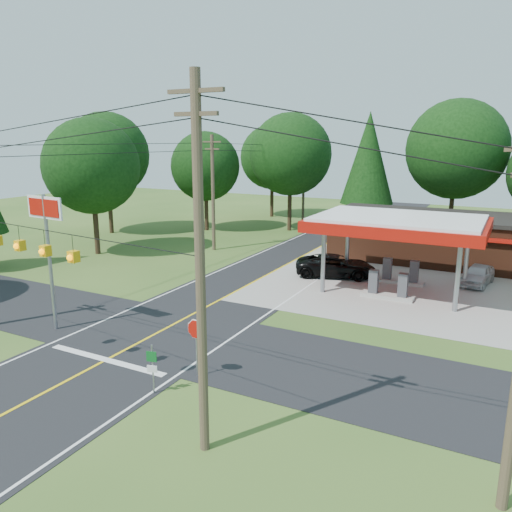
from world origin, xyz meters
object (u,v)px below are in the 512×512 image
at_px(suv_car, 336,266).
at_px(gas_canopy, 398,226).
at_px(big_stop_sign, 47,230).
at_px(octagonal_stop_sign, 196,334).
at_px(sedan_car, 478,275).

bearing_deg(suv_car, gas_canopy, -124.95).
height_order(big_stop_sign, octagonal_stop_sign, big_stop_sign).
bearing_deg(suv_car, octagonal_stop_sign, 163.48).
bearing_deg(octagonal_stop_sign, sedan_car, 65.36).
bearing_deg(big_stop_sign, octagonal_stop_sign, -6.04).
xyz_separation_m(gas_canopy, suv_car, (-4.50, 1.50, -3.49)).
relative_size(suv_car, octagonal_stop_sign, 2.21).
bearing_deg(gas_canopy, sedan_car, 40.52).
relative_size(sedan_car, octagonal_stop_sign, 1.56).
bearing_deg(sedan_car, big_stop_sign, -125.34).
xyz_separation_m(sedan_car, octagonal_stop_sign, (-9.18, -20.01, 1.22)).
xyz_separation_m(gas_canopy, big_stop_sign, (-14.00, -15.01, 0.96)).
distance_m(gas_canopy, sedan_car, 7.13).
relative_size(sedan_car, big_stop_sign, 0.57).
distance_m(suv_car, big_stop_sign, 19.56).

